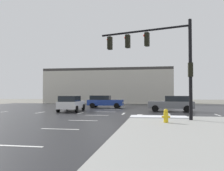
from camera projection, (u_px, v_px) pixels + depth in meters
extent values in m
plane|color=slate|center=(102.00, 114.00, 21.99)|extent=(120.00, 120.00, 0.00)
cube|color=#232326|center=(102.00, 114.00, 21.99)|extent=(44.00, 44.00, 0.02)
cube|color=white|center=(158.00, 117.00, 17.21)|extent=(4.00, 1.60, 0.06)
cube|color=silver|center=(15.00, 146.00, 8.19)|extent=(2.00, 0.15, 0.01)
cube|color=silver|center=(60.00, 129.00, 12.13)|extent=(2.00, 0.15, 0.01)
cube|color=silver|center=(83.00, 120.00, 16.08)|extent=(2.00, 0.15, 0.01)
cube|color=silver|center=(97.00, 115.00, 20.02)|extent=(2.00, 0.15, 0.01)
cube|color=silver|center=(106.00, 112.00, 23.96)|extent=(2.00, 0.15, 0.01)
cube|color=silver|center=(113.00, 109.00, 27.90)|extent=(2.00, 0.15, 0.01)
cube|color=silver|center=(118.00, 107.00, 31.84)|extent=(2.00, 0.15, 0.01)
cube|color=silver|center=(121.00, 106.00, 35.78)|extent=(2.00, 0.15, 0.01)
cube|color=silver|center=(125.00, 105.00, 39.72)|extent=(2.00, 0.15, 0.01)
cube|color=silver|center=(2.00, 112.00, 23.66)|extent=(0.15, 2.00, 0.01)
cube|color=silver|center=(40.00, 113.00, 22.99)|extent=(0.15, 2.00, 0.01)
cube|color=silver|center=(81.00, 113.00, 22.32)|extent=(0.15, 2.00, 0.01)
cube|color=silver|center=(123.00, 114.00, 21.65)|extent=(0.15, 2.00, 0.01)
cube|color=silver|center=(169.00, 114.00, 20.98)|extent=(0.15, 2.00, 0.01)
cube|color=silver|center=(218.00, 115.00, 20.31)|extent=(0.15, 2.00, 0.01)
cube|color=silver|center=(137.00, 118.00, 17.46)|extent=(0.45, 7.00, 0.01)
cylinder|color=black|center=(190.00, 69.00, 15.44)|extent=(0.22, 0.22, 6.48)
cylinder|color=black|center=(142.00, 31.00, 16.95)|extent=(6.19, 1.94, 0.14)
cube|color=black|center=(147.00, 39.00, 16.78)|extent=(0.37, 0.42, 0.95)
sphere|color=red|center=(145.00, 36.00, 16.86)|extent=(0.20, 0.20, 0.20)
cube|color=black|center=(128.00, 41.00, 17.42)|extent=(0.37, 0.42, 0.95)
sphere|color=red|center=(126.00, 38.00, 17.50)|extent=(0.20, 0.20, 0.20)
cube|color=black|center=(110.00, 43.00, 18.05)|extent=(0.37, 0.42, 0.95)
sphere|color=red|center=(108.00, 40.00, 18.13)|extent=(0.20, 0.20, 0.20)
cube|color=black|center=(190.00, 70.00, 15.44)|extent=(0.28, 0.36, 0.90)
cylinder|color=gold|center=(166.00, 117.00, 13.91)|extent=(0.26, 0.26, 0.60)
sphere|color=gold|center=(166.00, 111.00, 13.93)|extent=(0.25, 0.25, 0.25)
cylinder|color=gold|center=(163.00, 117.00, 13.95)|extent=(0.12, 0.11, 0.11)
cylinder|color=gold|center=(169.00, 117.00, 13.89)|extent=(0.12, 0.11, 0.11)
cube|color=beige|center=(109.00, 87.00, 48.67)|extent=(24.74, 8.00, 6.24)
cube|color=#3F3D3A|center=(109.00, 71.00, 48.79)|extent=(24.74, 8.00, 0.50)
cube|color=navy|center=(106.00, 103.00, 30.79)|extent=(4.52, 1.85, 0.70)
cube|color=black|center=(100.00, 98.00, 30.92)|extent=(2.49, 1.68, 0.55)
cylinder|color=black|center=(118.00, 105.00, 31.43)|extent=(0.66, 0.23, 0.66)
cylinder|color=black|center=(117.00, 106.00, 29.65)|extent=(0.66, 0.23, 0.66)
cylinder|color=black|center=(96.00, 105.00, 31.91)|extent=(0.66, 0.23, 0.66)
cylinder|color=black|center=(92.00, 106.00, 30.13)|extent=(0.66, 0.23, 0.66)
sphere|color=white|center=(123.00, 103.00, 31.01)|extent=(0.18, 0.18, 0.18)
sphere|color=white|center=(122.00, 103.00, 29.88)|extent=(0.18, 0.18, 0.18)
cube|color=slate|center=(171.00, 105.00, 24.60)|extent=(4.61, 2.11, 0.70)
cube|color=black|center=(178.00, 99.00, 24.47)|extent=(2.58, 1.82, 0.55)
cylinder|color=black|center=(155.00, 108.00, 24.08)|extent=(0.67, 0.27, 0.66)
cylinder|color=black|center=(156.00, 107.00, 25.83)|extent=(0.67, 0.27, 0.66)
cylinder|color=black|center=(187.00, 109.00, 23.36)|extent=(0.67, 0.27, 0.66)
cylinder|color=black|center=(186.00, 108.00, 25.11)|extent=(0.67, 0.27, 0.66)
sphere|color=white|center=(149.00, 105.00, 24.56)|extent=(0.18, 0.18, 0.18)
sphere|color=white|center=(150.00, 104.00, 25.68)|extent=(0.18, 0.18, 0.18)
cube|color=white|center=(72.00, 105.00, 24.69)|extent=(2.11, 4.62, 0.70)
cube|color=black|center=(70.00, 99.00, 24.04)|extent=(1.83, 2.59, 0.55)
cylinder|color=black|center=(67.00, 107.00, 26.29)|extent=(0.27, 0.67, 0.66)
cylinder|color=black|center=(83.00, 107.00, 26.11)|extent=(0.27, 0.67, 0.66)
cylinder|color=black|center=(58.00, 109.00, 23.24)|extent=(0.27, 0.67, 0.66)
cylinder|color=black|center=(76.00, 109.00, 23.07)|extent=(0.27, 0.67, 0.66)
sphere|color=white|center=(72.00, 104.00, 26.93)|extent=(0.18, 0.18, 0.18)
sphere|color=white|center=(82.00, 104.00, 26.82)|extent=(0.18, 0.18, 0.18)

